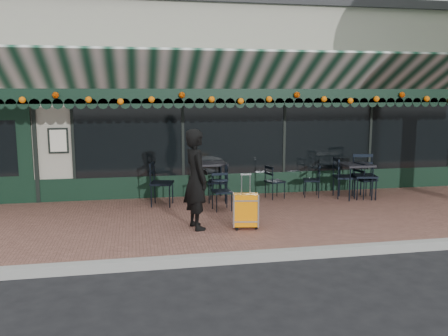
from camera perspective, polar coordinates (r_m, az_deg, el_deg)
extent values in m
plane|color=black|center=(7.49, 6.17, -10.71)|extent=(80.00, 80.00, 0.00)
cube|color=brown|center=(9.31, 2.58, -6.22)|extent=(18.00, 4.00, 0.15)
cube|color=#9E9E99|center=(7.39, 6.36, -10.37)|extent=(18.00, 0.16, 0.15)
cube|color=#A4A38E|center=(14.88, -2.75, 8.00)|extent=(12.00, 8.00, 4.50)
cube|color=black|center=(11.24, 6.28, 4.54)|extent=(9.20, 0.04, 2.00)
cube|color=black|center=(11.13, -24.83, 1.64)|extent=(1.10, 0.07, 2.20)
cube|color=silver|center=(10.84, -19.31, 3.12)|extent=(0.42, 0.04, 0.55)
cube|color=black|center=(9.49, 1.95, 8.66)|extent=(12.00, 0.03, 0.28)
cylinder|color=orange|center=(9.43, 2.03, 8.53)|extent=(11.60, 0.12, 0.12)
imported|color=black|center=(8.28, -3.36, -1.36)|extent=(0.55, 0.72, 1.76)
cube|color=orange|center=(8.36, 2.62, -5.05)|extent=(0.46, 0.30, 0.57)
cube|color=black|center=(8.44, 2.60, -7.10)|extent=(0.46, 0.30, 0.06)
cube|color=silver|center=(8.26, 2.64, -1.96)|extent=(0.19, 0.06, 0.35)
cube|color=black|center=(11.06, 15.64, 0.39)|extent=(0.64, 0.64, 0.04)
cylinder|color=black|center=(10.77, 14.90, -1.95)|extent=(0.03, 0.03, 0.75)
cylinder|color=black|center=(11.01, 17.42, -1.83)|extent=(0.03, 0.03, 0.75)
cylinder|color=black|center=(11.25, 13.73, -1.44)|extent=(0.03, 0.03, 0.75)
cylinder|color=black|center=(11.48, 16.16, -1.34)|extent=(0.03, 0.03, 0.75)
cube|color=black|center=(10.57, -1.62, 0.56)|extent=(0.68, 0.68, 0.05)
cylinder|color=black|center=(10.33, -2.90, -2.01)|extent=(0.03, 0.03, 0.79)
cylinder|color=black|center=(10.42, 0.18, -1.90)|extent=(0.03, 0.03, 0.79)
cylinder|color=black|center=(10.88, -3.31, -1.44)|extent=(0.03, 0.03, 0.79)
cylinder|color=black|center=(10.96, -0.38, -1.34)|extent=(0.03, 0.03, 0.79)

